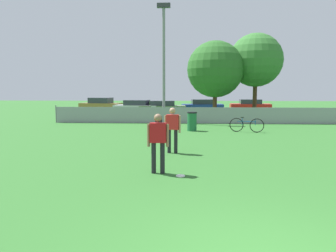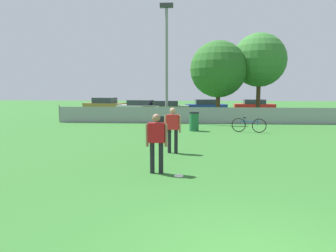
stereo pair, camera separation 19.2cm
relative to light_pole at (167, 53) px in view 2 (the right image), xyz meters
name	(u,v)px [view 2 (the right image)]	position (x,y,z in m)	size (l,w,h in m)	color
fence_backline	(205,115)	(2.67, -0.51, -4.24)	(20.41, 0.07, 1.21)	gray
light_pole	(167,53)	(0.00, 0.00, 0.00)	(0.90, 0.36, 8.07)	gray
tree_near_pole	(218,69)	(3.73, 2.35, -0.99)	(4.25, 4.25, 5.93)	#4C331E
tree_far_right	(259,60)	(6.88, 3.12, -0.27)	(4.09, 4.09, 6.58)	#4C331E
player_defender_red	(173,127)	(1.08, -10.93, -3.81)	(0.60, 0.26, 1.67)	black
player_thrower_red	(157,139)	(0.80, -13.84, -3.81)	(0.60, 0.23, 1.67)	black
frisbee_disc	(179,176)	(1.43, -14.14, -4.77)	(0.25, 0.25, 0.03)	white
folding_chair_sideline	(162,122)	(0.12, -4.92, -4.28)	(0.60, 0.60, 0.86)	#333338
bicycle_sideline	(249,125)	(4.85, -4.87, -4.39)	(1.80, 0.58, 0.81)	black
trash_bin	(194,121)	(1.89, -4.50, -4.25)	(0.55, 0.55, 1.07)	#1E6638
parked_car_tan	(105,105)	(-7.13, 10.09, -4.09)	(4.32, 2.50, 1.45)	black
parked_car_silver	(141,107)	(-3.05, 7.63, -4.14)	(4.40, 2.51, 1.30)	black
parked_car_olive	(166,108)	(-0.66, 7.38, -4.16)	(4.36, 2.03, 1.26)	black
parked_car_blue	(206,106)	(3.14, 9.96, -4.15)	(4.18, 2.07, 1.31)	black
parked_car_red	(254,106)	(8.03, 10.83, -4.14)	(4.04, 1.79, 1.29)	black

